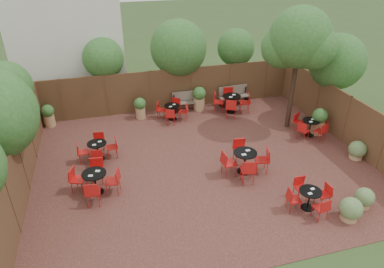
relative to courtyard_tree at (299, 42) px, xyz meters
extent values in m
plane|color=#354F23|center=(-4.47, -1.75, -3.76)|extent=(80.00, 80.00, 0.00)
cube|color=#3E1E19|center=(-4.47, -1.75, -3.75)|extent=(12.00, 10.00, 0.02)
cube|color=#4D351C|center=(-4.47, 3.25, -2.76)|extent=(12.00, 0.08, 2.00)
cube|color=#4D351C|center=(-10.47, -1.75, -2.76)|extent=(0.08, 10.00, 2.00)
cube|color=#4D351C|center=(1.53, -1.75, -2.76)|extent=(0.08, 10.00, 2.00)
cube|color=silver|center=(-8.97, 6.25, 0.24)|extent=(5.00, 4.00, 8.00)
sphere|color=#295E1E|center=(-11.07, 1.25, -1.20)|extent=(1.89, 1.89, 1.89)
sphere|color=#295E1E|center=(-7.47, 3.95, -1.21)|extent=(1.86, 1.86, 1.86)
sphere|color=#295E1E|center=(-3.97, 3.85, -0.97)|extent=(2.66, 2.66, 2.66)
sphere|color=#295E1E|center=(-0.97, 4.05, -1.21)|extent=(1.86, 1.86, 1.86)
sphere|color=#295E1E|center=(2.13, 0.25, -1.05)|extent=(2.39, 2.39, 2.39)
cylinder|color=black|center=(0.01, 0.01, -1.69)|extent=(0.25, 0.25, 4.12)
sphere|color=#295E1E|center=(0.01, 0.01, 0.17)|extent=(2.42, 2.42, 2.42)
sphere|color=#295E1E|center=(-0.49, 0.41, -0.29)|extent=(1.70, 1.70, 1.70)
sphere|color=#295E1E|center=(0.41, -0.39, -0.12)|extent=(1.77, 1.77, 1.77)
cube|color=brown|center=(-3.79, 2.80, -3.33)|extent=(1.48, 0.50, 0.05)
cube|color=brown|center=(-3.79, 2.99, -3.06)|extent=(1.46, 0.17, 0.44)
cube|color=black|center=(-4.45, 2.80, -3.55)|extent=(0.08, 0.44, 0.39)
cube|color=black|center=(-3.13, 2.80, -3.55)|extent=(0.08, 0.44, 0.39)
cube|color=brown|center=(-1.43, 2.80, -3.31)|extent=(1.55, 0.57, 0.05)
cube|color=brown|center=(-1.43, 3.00, -3.04)|extent=(1.52, 0.23, 0.46)
cube|color=black|center=(-2.11, 2.80, -3.54)|extent=(0.10, 0.46, 0.40)
cube|color=black|center=(-0.74, 2.80, -3.54)|extent=(0.10, 0.46, 0.40)
cylinder|color=black|center=(-1.86, 2.05, -3.73)|extent=(0.49, 0.49, 0.03)
cylinder|color=black|center=(-1.86, 2.05, -3.33)|extent=(0.06, 0.06, 0.78)
cylinder|color=black|center=(-1.86, 2.05, -2.93)|extent=(0.85, 0.85, 0.03)
cube|color=white|center=(-1.72, 2.14, -2.90)|extent=(0.18, 0.15, 0.02)
cube|color=white|center=(-1.97, 1.91, -2.90)|extent=(0.18, 0.15, 0.02)
cylinder|color=black|center=(0.49, -0.98, -3.73)|extent=(0.42, 0.42, 0.03)
cylinder|color=black|center=(0.49, -0.98, -3.40)|extent=(0.05, 0.05, 0.66)
cylinder|color=black|center=(0.49, -0.98, -3.06)|extent=(0.72, 0.72, 0.03)
cube|color=white|center=(0.60, -0.91, -3.03)|extent=(0.16, 0.14, 0.01)
cube|color=white|center=(0.40, -1.10, -3.03)|extent=(0.16, 0.14, 0.01)
cylinder|color=black|center=(-8.30, -2.51, -3.73)|extent=(0.45, 0.45, 0.03)
cylinder|color=black|center=(-8.30, -2.51, -3.37)|extent=(0.05, 0.05, 0.72)
cylinder|color=black|center=(-8.30, -2.51, -3.00)|extent=(0.78, 0.78, 0.03)
cube|color=white|center=(-8.18, -2.43, -2.97)|extent=(0.17, 0.14, 0.02)
cube|color=white|center=(-8.40, -2.63, -2.97)|extent=(0.17, 0.14, 0.02)
cylinder|color=black|center=(-3.21, -2.71, -3.73)|extent=(0.48, 0.48, 0.03)
cylinder|color=black|center=(-3.21, -2.71, -3.34)|extent=(0.05, 0.05, 0.76)
cylinder|color=black|center=(-3.21, -2.71, -2.95)|extent=(0.82, 0.82, 0.03)
cube|color=white|center=(-3.08, -2.62, -2.93)|extent=(0.16, 0.12, 0.02)
cube|color=white|center=(-3.31, -2.84, -2.93)|extent=(0.16, 0.12, 0.02)
cylinder|color=black|center=(-2.07, -5.02, -3.73)|extent=(0.39, 0.39, 0.03)
cylinder|color=black|center=(-2.07, -5.02, -3.42)|extent=(0.04, 0.04, 0.62)
cylinder|color=black|center=(-2.07, -5.02, -3.10)|extent=(0.67, 0.67, 0.03)
cube|color=white|center=(-1.97, -4.95, -3.08)|extent=(0.13, 0.09, 0.01)
cube|color=white|center=(-2.16, -5.13, -3.08)|extent=(0.13, 0.09, 0.01)
cylinder|color=black|center=(-8.15, -0.50, -3.73)|extent=(0.41, 0.41, 0.03)
cylinder|color=black|center=(-8.15, -0.50, -3.40)|extent=(0.05, 0.05, 0.66)
cylinder|color=black|center=(-8.15, -0.50, -3.06)|extent=(0.71, 0.71, 0.03)
cube|color=white|center=(-8.04, -0.42, -3.04)|extent=(0.14, 0.10, 0.01)
cube|color=white|center=(-8.25, -0.61, -3.04)|extent=(0.14, 0.10, 0.01)
cylinder|color=black|center=(-4.74, 2.05, -3.73)|extent=(0.41, 0.41, 0.03)
cylinder|color=black|center=(-4.74, 2.05, -3.40)|extent=(0.05, 0.05, 0.65)
cylinder|color=black|center=(-4.74, 2.05, -3.07)|extent=(0.70, 0.70, 0.03)
cube|color=white|center=(-4.63, 2.12, -3.05)|extent=(0.16, 0.14, 0.01)
cube|color=white|center=(-4.84, 1.94, -3.05)|extent=(0.16, 0.14, 0.01)
cylinder|color=tan|center=(-6.13, 2.57, -3.49)|extent=(0.45, 0.45, 0.52)
sphere|color=#295E1E|center=(-6.13, 2.57, -3.03)|extent=(0.54, 0.54, 0.54)
cylinder|color=tan|center=(-3.26, 2.73, -3.44)|extent=(0.53, 0.53, 0.60)
sphere|color=#295E1E|center=(-3.26, 2.73, -2.90)|extent=(0.63, 0.63, 0.63)
cylinder|color=tan|center=(-10.12, 2.84, -3.48)|extent=(0.46, 0.46, 0.53)
sphere|color=#295E1E|center=(-10.12, 2.84, -3.01)|extent=(0.55, 0.55, 0.55)
cylinder|color=tan|center=(0.91, -0.92, -3.44)|extent=(0.52, 0.52, 0.60)
sphere|color=#295E1E|center=(0.91, -0.92, -2.91)|extent=(0.63, 0.63, 0.63)
cylinder|color=tan|center=(-0.38, -5.39, -3.65)|extent=(0.44, 0.44, 0.20)
sphere|color=#58773E|center=(-0.38, -5.39, -3.40)|extent=(0.59, 0.59, 0.59)
cylinder|color=tan|center=(-1.16, -5.76, -3.63)|extent=(0.49, 0.49, 0.22)
sphere|color=#58773E|center=(-1.16, -5.76, -3.35)|extent=(0.67, 0.67, 0.67)
cylinder|color=tan|center=(1.23, -3.01, -3.64)|extent=(0.48, 0.48, 0.22)
sphere|color=#58773E|center=(1.23, -3.01, -3.36)|extent=(0.65, 0.65, 0.65)
camera|label=1|loc=(-7.69, -11.98, 3.46)|focal=32.39mm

